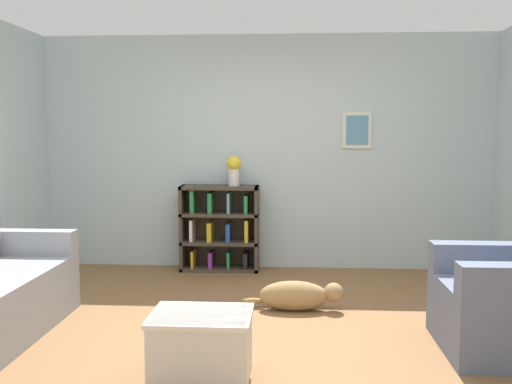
# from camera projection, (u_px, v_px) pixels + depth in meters

# --- Properties ---
(ground_plane) EXTENTS (14.00, 14.00, 0.00)m
(ground_plane) POSITION_uv_depth(u_px,v_px,m) (253.00, 335.00, 4.31)
(ground_plane) COLOR brown
(wall_back) EXTENTS (5.60, 0.13, 2.60)m
(wall_back) POSITION_uv_depth(u_px,v_px,m) (267.00, 153.00, 6.41)
(wall_back) COLOR silver
(wall_back) RESTS_ON ground_plane
(bookshelf) EXTENTS (0.86, 0.31, 0.94)m
(bookshelf) POSITION_uv_depth(u_px,v_px,m) (220.00, 228.00, 6.33)
(bookshelf) COLOR #42382D
(bookshelf) RESTS_ON ground_plane
(coffee_table) EXTENTS (0.62, 0.48, 0.42)m
(coffee_table) POSITION_uv_depth(u_px,v_px,m) (201.00, 344.00, 3.54)
(coffee_table) COLOR silver
(coffee_table) RESTS_ON ground_plane
(dog) EXTENTS (0.87, 0.23, 0.26)m
(dog) POSITION_uv_depth(u_px,v_px,m) (298.00, 295.00, 4.90)
(dog) COLOR #9E7A4C
(dog) RESTS_ON ground_plane
(vase) EXTENTS (0.16, 0.16, 0.33)m
(vase) POSITION_uv_depth(u_px,v_px,m) (234.00, 169.00, 6.23)
(vase) COLOR silver
(vase) RESTS_ON bookshelf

